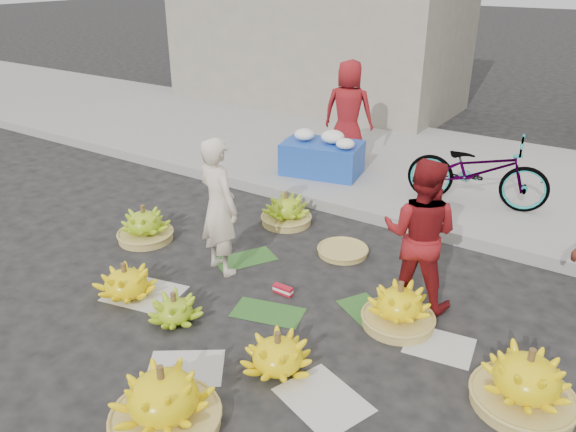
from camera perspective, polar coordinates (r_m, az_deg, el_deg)
The scene contains 22 objects.
ground at distance 5.37m, azimuth 0.07°, elevation -9.13°, with size 80.00×80.00×0.00m, color black.
curb at distance 7.05m, azimuth 9.96°, elevation -0.17°, with size 40.00×0.25×0.15m, color gray.
sidewalk at distance 8.89m, azimuth 15.54°, elevation 4.47°, with size 40.00×4.00×0.12m, color gray.
building_left at distance 12.74m, azimuth 3.05°, elevation 20.10°, with size 6.00×3.00×4.00m, color gray.
newspaper_scatter at distance 4.85m, azimuth -5.28°, elevation -13.44°, with size 3.20×1.80×0.00m, color beige, non-canonical shape.
banana_leaves at distance 5.56m, azimuth 0.35°, elevation -7.82°, with size 2.00×1.00×0.00m, color #23541C, non-canonical shape.
banana_bunch_0 at distance 5.66m, azimuth -16.17°, elevation -6.43°, with size 0.75×0.75×0.36m.
banana_bunch_1 at distance 5.21m, azimuth -11.46°, elevation -9.26°, with size 0.57×0.57×0.30m.
banana_bunch_2 at distance 4.15m, azimuth -12.53°, elevation -17.75°, with size 0.77×0.77×0.51m.
banana_bunch_3 at distance 4.55m, azimuth -1.05°, elevation -13.81°, with size 0.74×0.74×0.36m.
banana_bunch_4 at distance 4.55m, azimuth 23.04°, elevation -15.15°, with size 0.87×0.87×0.50m.
banana_bunch_5 at distance 5.12m, azimuth 11.22°, elevation -9.04°, with size 0.74×0.74×0.44m.
banana_bunch_6 at distance 6.70m, azimuth -14.38°, elevation -0.91°, with size 0.67×0.67×0.44m.
banana_bunch_7 at distance 6.90m, azimuth -0.17°, elevation 0.61°, with size 0.60×0.60×0.42m.
basket_spare at distance 6.28m, azimuth 5.57°, elevation -3.58°, with size 0.54×0.54×0.06m, color #AD9148.
incense_stack at distance 5.52m, azimuth -0.51°, elevation -7.53°, with size 0.20×0.06×0.08m, color #B61325.
vendor_cream at distance 5.68m, azimuth -7.06°, elevation 0.94°, with size 0.53×0.35×1.44m, color #F0DFC9.
vendor_red at distance 5.22m, azimuth 13.25°, elevation -1.82°, with size 0.70×0.55×1.44m, color maroon.
flower_table at distance 8.22m, azimuth 3.53°, elevation 6.12°, with size 1.23×0.90×0.65m.
grey_bucket at distance 8.66m, azimuth 0.69°, elevation 6.61°, with size 0.34×0.34×0.38m, color slate.
flower_vendor at distance 8.70m, azimuth 6.15°, elevation 10.51°, with size 0.75×0.49×1.54m, color maroon.
bicycle at distance 7.46m, azimuth 18.70°, elevation 4.42°, with size 1.73×0.60×0.91m, color gray.
Camera 1 is at (2.46, -3.73, 2.98)m, focal length 35.00 mm.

